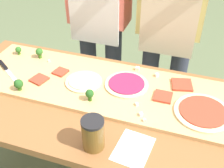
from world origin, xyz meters
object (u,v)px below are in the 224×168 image
Objects in this scene: broccoli_floret_back_mid at (39,52)px; pizza_whole_cheese_artichoke at (84,81)px; recipe_note at (133,149)px; cook_right at (171,18)px; pizza_slice_far_left at (60,72)px; broccoli_floret_front_mid at (90,94)px; pizza_slice_near_right at (39,79)px; broccoli_floret_back_left at (18,50)px; pizza_slice_near_left at (163,97)px; cheese_crumble_a at (144,120)px; pizza_whole_tomato_red at (203,112)px; cheese_crumble_e at (137,104)px; cook_left at (99,8)px; pizza_slice_center at (182,85)px; broccoli_floret_front_left at (19,84)px; chefs_knife at (6,69)px; prep_table at (96,114)px; pizza_whole_beet_magenta at (127,84)px; sauce_jar at (93,134)px; cheese_crumble_b at (157,75)px; cheese_crumble_f at (137,69)px; cheese_crumble_c at (141,114)px.

pizza_whole_cheese_artichoke is at bearing -22.79° from broccoli_floret_back_mid.
cook_right is (-0.01, 0.90, 0.21)m from recipe_note.
broccoli_floret_front_mid is at bearing -34.17° from pizza_slice_far_left.
broccoli_floret_back_left is at bearing 142.11° from pizza_slice_near_right.
pizza_slice_near_left is at bearing -8.19° from broccoli_floret_back_left.
broccoli_floret_back_left is at bearing 159.50° from cheese_crumble_a.
broccoli_floret_front_mid is at bearing -171.36° from pizza_whole_tomato_red.
cheese_crumble_e is (0.56, -0.03, 0.00)m from pizza_slice_near_right.
cook_left is at bearing 85.19° from pizza_slice_far_left.
pizza_whole_tomato_red is 4.15× the size of broccoli_floret_back_mid.
pizza_slice_near_right is (-0.87, -0.01, -0.00)m from pizza_whole_tomato_red.
recipe_note is at bearing -106.11° from pizza_slice_center.
cook_left is at bearing 123.76° from cheese_crumble_a.
pizza_whole_tomato_red is 0.80m from pizza_slice_far_left.
pizza_slice_near_left is at bearing 1.39° from pizza_whole_cheese_artichoke.
cheese_crumble_e is 0.07× the size of recipe_note.
chefs_knife is at bearing 142.89° from broccoli_floret_front_left.
broccoli_floret_back_left is (-0.59, 0.27, -0.01)m from broccoli_floret_front_mid.
cheese_crumble_a is at bearing -18.64° from prep_table.
pizza_whole_beet_magenta reaches higher than pizza_slice_near_left.
broccoli_floret_front_mid is 0.28m from sauce_jar.
recipe_note is 0.93m from cook_right.
cheese_crumble_f is at bearing 167.95° from cheese_crumble_b.
prep_table is at bearing -132.08° from pizza_whole_beet_magenta.
pizza_slice_near_right is at bearing 176.85° from cheese_crumble_e.
pizza_slice_near_left is 0.48× the size of recipe_note.
chefs_knife is at bearing -166.79° from pizza_slice_far_left.
cheese_crumble_f is at bearing 18.26° from chefs_knife.
sauce_jar reaches higher than broccoli_floret_front_mid.
broccoli_floret_front_mid reaches higher than cheese_crumble_c.
cheese_crumble_f is at bearing 146.78° from pizza_whole_tomato_red.
pizza_whole_tomato_red is 0.42m from pizza_whole_beet_magenta.
cheese_crumble_c is 0.78× the size of cheese_crumble_f.
pizza_whole_cheese_artichoke is 0.51m from recipe_note.
broccoli_floret_front_left reaches higher than pizza_whole_beet_magenta.
cheese_crumble_b is at bearing 88.60° from cheese_crumble_c.
pizza_slice_far_left is at bearing -94.81° from cook_left.
broccoli_floret_back_mid reaches higher than pizza_slice_near_right.
broccoli_floret_front_left is (-0.73, -0.18, 0.03)m from pizza_slice_near_left.
chefs_knife is 0.84m from cheese_crumble_c.
pizza_slice_near_right is 1.57× the size of broccoli_floret_back_left.
cheese_crumble_f is 0.56m from recipe_note.
recipe_note is at bearing -61.56° from cook_left.
pizza_slice_near_left and pizza_slice_near_right have the same top height.
cheese_crumble_e is (-0.05, -0.27, -0.00)m from cheese_crumble_b.
broccoli_floret_back_left is (-1.01, 0.00, 0.03)m from pizza_slice_center.
pizza_slice_far_left is 1.14× the size of broccoli_floret_front_mid.
broccoli_floret_front_mid is at bearing -128.09° from pizza_whole_beet_magenta.
cook_left is at bearing 118.44° from recipe_note.
pizza_whole_cheese_artichoke is at bearing 176.02° from pizza_whole_tomato_red.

